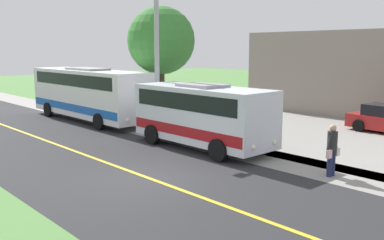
{
  "coord_description": "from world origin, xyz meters",
  "views": [
    {
      "loc": [
        8.32,
        11.3,
        4.32
      ],
      "look_at": [
        -3.5,
        -1.54,
        1.4
      ],
      "focal_mm": 39.95,
      "sensor_mm": 36.0,
      "label": 1
    }
  ],
  "objects_px": {
    "shuttle_bus_front": "(202,113)",
    "pedestrian_with_bags": "(332,148)",
    "tree_curbside": "(161,41)",
    "transit_bus_rear": "(88,92)",
    "street_light_pole": "(155,55)"
  },
  "relations": [
    {
      "from": "shuttle_bus_front",
      "to": "pedestrian_with_bags",
      "type": "xyz_separation_m",
      "value": [
        -0.3,
        6.04,
        -0.58
      ]
    },
    {
      "from": "pedestrian_with_bags",
      "to": "street_light_pole",
      "type": "relative_size",
      "value": 0.25
    },
    {
      "from": "transit_bus_rear",
      "to": "pedestrian_with_bags",
      "type": "xyz_separation_m",
      "value": [
        -0.29,
        16.0,
        -0.77
      ]
    },
    {
      "from": "pedestrian_with_bags",
      "to": "street_light_pole",
      "type": "xyz_separation_m",
      "value": [
        -0.11,
        -9.9,
        3.04
      ]
    },
    {
      "from": "transit_bus_rear",
      "to": "street_light_pole",
      "type": "bearing_deg",
      "value": 93.66
    },
    {
      "from": "pedestrian_with_bags",
      "to": "tree_curbside",
      "type": "distance_m",
      "value": 13.38
    },
    {
      "from": "street_light_pole",
      "to": "shuttle_bus_front",
      "type": "bearing_deg",
      "value": 84.04
    },
    {
      "from": "transit_bus_rear",
      "to": "pedestrian_with_bags",
      "type": "bearing_deg",
      "value": 91.02
    },
    {
      "from": "shuttle_bus_front",
      "to": "pedestrian_with_bags",
      "type": "height_order",
      "value": "shuttle_bus_front"
    },
    {
      "from": "tree_curbside",
      "to": "pedestrian_with_bags",
      "type": "bearing_deg",
      "value": 78.12
    },
    {
      "from": "shuttle_bus_front",
      "to": "pedestrian_with_bags",
      "type": "bearing_deg",
      "value": 92.81
    },
    {
      "from": "transit_bus_rear",
      "to": "pedestrian_with_bags",
      "type": "distance_m",
      "value": 16.03
    },
    {
      "from": "shuttle_bus_front",
      "to": "tree_curbside",
      "type": "relative_size",
      "value": 1.02
    },
    {
      "from": "street_light_pole",
      "to": "tree_curbside",
      "type": "distance_m",
      "value": 3.75
    },
    {
      "from": "pedestrian_with_bags",
      "to": "tree_curbside",
      "type": "bearing_deg",
      "value": -101.88
    }
  ]
}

